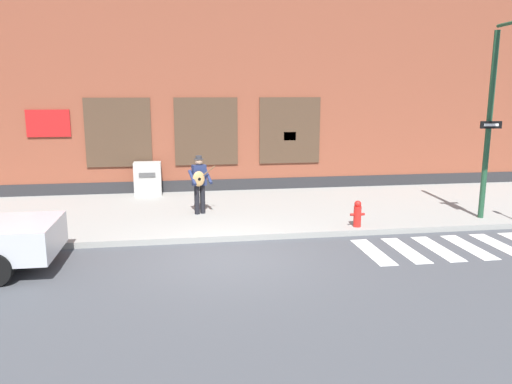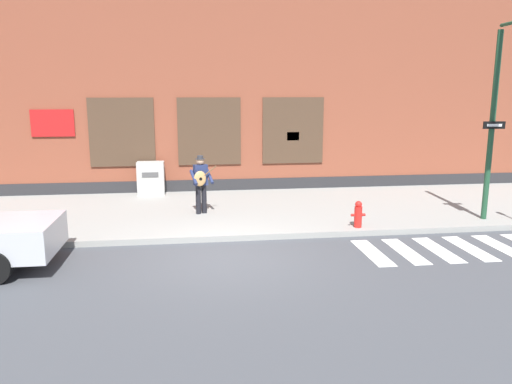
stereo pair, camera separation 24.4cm
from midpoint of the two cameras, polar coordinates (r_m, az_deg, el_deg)
ground_plane at (r=11.13m, az=-2.98°, el=-7.63°), size 160.00×160.00×0.00m
sidewalk at (r=15.09m, az=-4.28°, el=-2.24°), size 28.00×5.77×0.15m
building_backdrop at (r=19.55m, az=-5.36°, el=13.59°), size 28.00×4.06×8.77m
crosswalk at (r=12.89m, az=23.71°, el=-5.91°), size 5.20×1.90×0.01m
busker at (r=14.36m, az=-5.85°, el=1.26°), size 0.78×0.66×1.69m
utility_box at (r=17.36m, az=-11.52°, el=1.54°), size 0.90×0.55×1.13m
fire_hydrant at (r=13.27m, az=12.11°, el=-2.51°), size 0.38×0.20×0.70m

